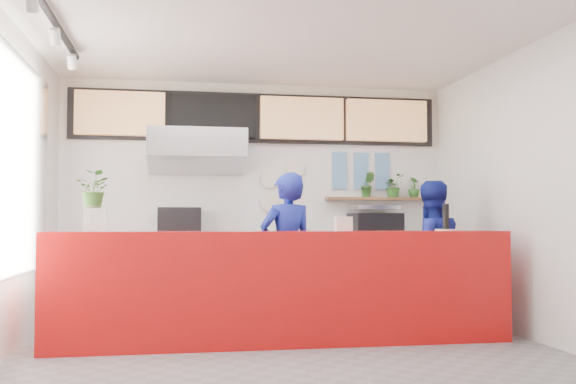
# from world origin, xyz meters

# --- Properties ---
(floor) EXTENTS (5.00, 5.00, 0.00)m
(floor) POSITION_xyz_m (0.00, 0.00, 0.00)
(floor) COLOR slate
(floor) RESTS_ON ground
(ceiling) EXTENTS (5.00, 5.00, 0.00)m
(ceiling) POSITION_xyz_m (0.00, 0.00, 3.00)
(ceiling) COLOR silver
(wall_back) EXTENTS (5.00, 0.00, 5.00)m
(wall_back) POSITION_xyz_m (0.00, 2.50, 1.50)
(wall_back) COLOR white
(wall_back) RESTS_ON ground
(wall_left) EXTENTS (0.00, 5.00, 5.00)m
(wall_left) POSITION_xyz_m (-2.50, 0.00, 1.50)
(wall_left) COLOR white
(wall_left) RESTS_ON ground
(wall_right) EXTENTS (0.00, 5.00, 5.00)m
(wall_right) POSITION_xyz_m (2.50, 0.00, 1.50)
(wall_right) COLOR white
(wall_right) RESTS_ON ground
(service_counter) EXTENTS (4.50, 0.60, 1.10)m
(service_counter) POSITION_xyz_m (0.00, 0.40, 0.55)
(service_counter) COLOR #BD0D0D
(service_counter) RESTS_ON ground
(cream_band) EXTENTS (5.00, 0.02, 0.80)m
(cream_band) POSITION_xyz_m (0.00, 2.49, 2.60)
(cream_band) COLOR beige
(cream_band) RESTS_ON wall_back
(prep_bench) EXTENTS (1.80, 0.60, 0.90)m
(prep_bench) POSITION_xyz_m (-0.80, 2.20, 0.45)
(prep_bench) COLOR #B2B5BA
(prep_bench) RESTS_ON ground
(panini_oven) EXTENTS (0.53, 0.53, 0.47)m
(panini_oven) POSITION_xyz_m (-1.01, 2.20, 1.13)
(panini_oven) COLOR black
(panini_oven) RESTS_ON prep_bench
(extraction_hood) EXTENTS (1.20, 0.70, 0.35)m
(extraction_hood) POSITION_xyz_m (-0.80, 2.15, 2.15)
(extraction_hood) COLOR #B2B5BA
(extraction_hood) RESTS_ON ceiling
(hood_lip) EXTENTS (1.20, 0.69, 0.31)m
(hood_lip) POSITION_xyz_m (-0.80, 2.15, 1.95)
(hood_lip) COLOR #B2B5BA
(hood_lip) RESTS_ON ceiling
(right_bench) EXTENTS (1.80, 0.60, 0.90)m
(right_bench) POSITION_xyz_m (1.50, 2.20, 0.45)
(right_bench) COLOR #B2B5BA
(right_bench) RESTS_ON ground
(espresso_machine) EXTENTS (0.66, 0.49, 0.40)m
(espresso_machine) POSITION_xyz_m (1.50, 2.20, 1.10)
(espresso_machine) COLOR black
(espresso_machine) RESTS_ON right_bench
(espresso_tray) EXTENTS (0.58, 0.41, 0.05)m
(espresso_tray) POSITION_xyz_m (1.50, 2.20, 1.38)
(espresso_tray) COLOR #A5A7AC
(espresso_tray) RESTS_ON espresso_machine
(herb_shelf) EXTENTS (1.40, 0.18, 0.04)m
(herb_shelf) POSITION_xyz_m (1.60, 2.40, 1.50)
(herb_shelf) COLOR brown
(herb_shelf) RESTS_ON wall_back
(menu_board_far_left) EXTENTS (1.10, 0.10, 0.55)m
(menu_board_far_left) POSITION_xyz_m (-1.75, 2.38, 2.55)
(menu_board_far_left) COLOR tan
(menu_board_far_left) RESTS_ON wall_back
(menu_board_mid_left) EXTENTS (1.10, 0.10, 0.55)m
(menu_board_mid_left) POSITION_xyz_m (-0.59, 2.38, 2.55)
(menu_board_mid_left) COLOR black
(menu_board_mid_left) RESTS_ON wall_back
(menu_board_mid_right) EXTENTS (1.10, 0.10, 0.55)m
(menu_board_mid_right) POSITION_xyz_m (0.57, 2.38, 2.55)
(menu_board_mid_right) COLOR tan
(menu_board_mid_right) RESTS_ON wall_back
(menu_board_far_right) EXTENTS (1.10, 0.10, 0.55)m
(menu_board_far_right) POSITION_xyz_m (1.73, 2.38, 2.55)
(menu_board_far_right) COLOR tan
(menu_board_far_right) RESTS_ON wall_back
(soffit) EXTENTS (4.80, 0.04, 0.65)m
(soffit) POSITION_xyz_m (0.00, 2.46, 2.55)
(soffit) COLOR black
(soffit) RESTS_ON wall_back
(window_pane) EXTENTS (0.04, 2.20, 1.90)m
(window_pane) POSITION_xyz_m (-2.47, 0.30, 1.70)
(window_pane) COLOR silver
(window_pane) RESTS_ON wall_left
(window_frame) EXTENTS (0.03, 2.30, 2.00)m
(window_frame) POSITION_xyz_m (-2.45, 0.30, 1.70)
(window_frame) COLOR #B2B5BA
(window_frame) RESTS_ON wall_left
(track_rail) EXTENTS (0.05, 2.40, 0.04)m
(track_rail) POSITION_xyz_m (-2.10, 0.00, 2.94)
(track_rail) COLOR black
(track_rail) RESTS_ON ceiling
(dec_plate_a) EXTENTS (0.24, 0.03, 0.24)m
(dec_plate_a) POSITION_xyz_m (0.15, 2.47, 1.75)
(dec_plate_a) COLOR silver
(dec_plate_a) RESTS_ON wall_back
(dec_plate_b) EXTENTS (0.24, 0.03, 0.24)m
(dec_plate_b) POSITION_xyz_m (0.45, 2.47, 1.65)
(dec_plate_b) COLOR silver
(dec_plate_b) RESTS_ON wall_back
(dec_plate_c) EXTENTS (0.24, 0.03, 0.24)m
(dec_plate_c) POSITION_xyz_m (0.15, 2.47, 1.45)
(dec_plate_c) COLOR silver
(dec_plate_c) RESTS_ON wall_back
(dec_plate_d) EXTENTS (0.24, 0.03, 0.24)m
(dec_plate_d) POSITION_xyz_m (0.50, 2.47, 1.90)
(dec_plate_d) COLOR silver
(dec_plate_d) RESTS_ON wall_back
(photo_frame_a) EXTENTS (0.20, 0.02, 0.25)m
(photo_frame_a) POSITION_xyz_m (1.10, 2.48, 2.00)
(photo_frame_a) COLOR #598CBF
(photo_frame_a) RESTS_ON wall_back
(photo_frame_b) EXTENTS (0.20, 0.02, 0.25)m
(photo_frame_b) POSITION_xyz_m (1.40, 2.48, 2.00)
(photo_frame_b) COLOR #598CBF
(photo_frame_b) RESTS_ON wall_back
(photo_frame_c) EXTENTS (0.20, 0.02, 0.25)m
(photo_frame_c) POSITION_xyz_m (1.70, 2.48, 2.00)
(photo_frame_c) COLOR #598CBF
(photo_frame_c) RESTS_ON wall_back
(photo_frame_d) EXTENTS (0.20, 0.02, 0.25)m
(photo_frame_d) POSITION_xyz_m (1.10, 2.48, 1.75)
(photo_frame_d) COLOR #598CBF
(photo_frame_d) RESTS_ON wall_back
(photo_frame_e) EXTENTS (0.20, 0.02, 0.25)m
(photo_frame_e) POSITION_xyz_m (1.40, 2.48, 1.75)
(photo_frame_e) COLOR #598CBF
(photo_frame_e) RESTS_ON wall_back
(photo_frame_f) EXTENTS (0.20, 0.02, 0.25)m
(photo_frame_f) POSITION_xyz_m (1.70, 2.48, 1.75)
(photo_frame_f) COLOR #598CBF
(photo_frame_f) RESTS_ON wall_back
(staff_center) EXTENTS (0.73, 0.59, 1.72)m
(staff_center) POSITION_xyz_m (0.14, 1.01, 0.86)
(staff_center) COLOR navy
(staff_center) RESTS_ON ground
(staff_right) EXTENTS (0.83, 0.66, 1.66)m
(staff_right) POSITION_xyz_m (1.78, 1.03, 0.83)
(staff_right) COLOR navy
(staff_right) RESTS_ON ground
(herb_b) EXTENTS (0.21, 0.18, 0.34)m
(herb_b) POSITION_xyz_m (1.47, 2.40, 1.69)
(herb_b) COLOR #2B5E21
(herb_b) RESTS_ON herb_shelf
(herb_c) EXTENTS (0.35, 0.33, 0.31)m
(herb_c) POSITION_xyz_m (1.83, 2.40, 1.68)
(herb_c) COLOR #2B5E21
(herb_c) RESTS_ON herb_shelf
(herb_d) EXTENTS (0.20, 0.19, 0.28)m
(herb_d) POSITION_xyz_m (2.11, 2.40, 1.66)
(herb_d) COLOR #2B5E21
(herb_d) RESTS_ON herb_shelf
(glass_vase) EXTENTS (0.24, 0.24, 0.25)m
(glass_vase) POSITION_xyz_m (-1.79, 0.37, 1.22)
(glass_vase) COLOR silver
(glass_vase) RESTS_ON service_counter
(basil_vase) EXTENTS (0.39, 0.37, 0.35)m
(basil_vase) POSITION_xyz_m (-1.79, 0.37, 1.49)
(basil_vase) COLOR #2B5E21
(basil_vase) RESTS_ON glass_vase
(napkin_holder) EXTENTS (0.17, 0.11, 0.14)m
(napkin_holder) POSITION_xyz_m (0.60, 0.37, 1.17)
(napkin_holder) COLOR silver
(napkin_holder) RESTS_ON service_counter
(white_plate) EXTENTS (0.25, 0.25, 0.02)m
(white_plate) POSITION_xyz_m (1.68, 0.35, 1.11)
(white_plate) COLOR silver
(white_plate) RESTS_ON service_counter
(pepper_mill) EXTENTS (0.08, 0.08, 0.26)m
(pepper_mill) POSITION_xyz_m (1.68, 0.35, 1.24)
(pepper_mill) COLOR black
(pepper_mill) RESTS_ON white_plate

